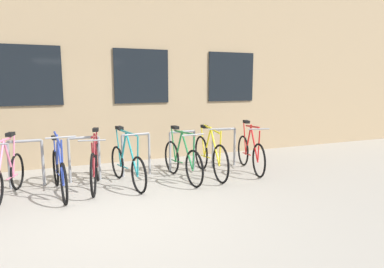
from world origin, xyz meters
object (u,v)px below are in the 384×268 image
object	(u,v)px
bicycle_green	(182,160)
bicycle_blue	(59,172)
bicycle_teal	(127,164)
bicycle_yellow	(210,156)
bicycle_maroon	(96,165)
bicycle_red	(250,153)
bicycle_pink	(7,176)

from	to	relation	value
bicycle_green	bicycle_blue	world-z (taller)	bicycle_blue
bicycle_teal	bicycle_yellow	xyz separation A→B (m)	(1.70, -0.01, 0.02)
bicycle_blue	bicycle_maroon	xyz separation A→B (m)	(0.61, 0.12, 0.02)
bicycle_teal	bicycle_blue	size ratio (longest dim) A/B	0.98
bicycle_red	bicycle_green	xyz separation A→B (m)	(-1.60, -0.08, -0.00)
bicycle_pink	bicycle_maroon	size ratio (longest dim) A/B	0.97
bicycle_green	bicycle_blue	bearing A→B (deg)	-179.97
bicycle_blue	bicycle_pink	bearing A→B (deg)	174.09
bicycle_green	bicycle_red	bearing A→B (deg)	2.79
bicycle_pink	bicycle_yellow	bearing A→B (deg)	-0.31
bicycle_green	bicycle_teal	bearing A→B (deg)	176.20
bicycle_red	bicycle_pink	bearing A→B (deg)	179.96
bicycle_pink	bicycle_maroon	distance (m)	1.41
bicycle_blue	bicycle_pink	size ratio (longest dim) A/B	1.08
bicycle_yellow	bicycle_blue	xyz separation A→B (m)	(-2.87, -0.06, -0.02)
bicycle_pink	bicycle_maroon	xyz separation A→B (m)	(1.41, 0.04, 0.03)
bicycle_maroon	bicycle_green	bearing A→B (deg)	-4.32
bicycle_blue	bicycle_pink	xyz separation A→B (m)	(-0.80, 0.08, -0.00)
bicycle_teal	bicycle_maroon	xyz separation A→B (m)	(-0.56, 0.05, 0.02)
bicycle_teal	bicycle_pink	world-z (taller)	bicycle_teal
bicycle_blue	bicycle_green	bearing A→B (deg)	0.03
bicycle_blue	bicycle_maroon	bearing A→B (deg)	11.37
bicycle_teal	bicycle_green	bearing A→B (deg)	-3.80
bicycle_teal	bicycle_red	bearing A→B (deg)	0.16
bicycle_red	bicycle_teal	bearing A→B (deg)	-179.84
bicycle_red	bicycle_yellow	distance (m)	0.97
bicycle_blue	bicycle_maroon	distance (m)	0.63
bicycle_red	bicycle_blue	distance (m)	3.84
bicycle_teal	bicycle_yellow	world-z (taller)	bicycle_teal
bicycle_green	bicycle_blue	distance (m)	2.23
bicycle_teal	bicycle_yellow	size ratio (longest dim) A/B	0.96
bicycle_pink	bicycle_teal	bearing A→B (deg)	-0.32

